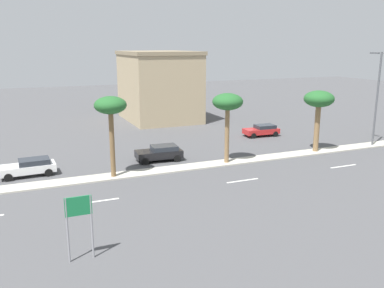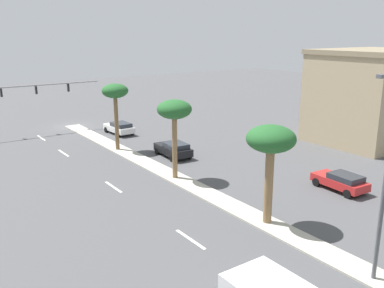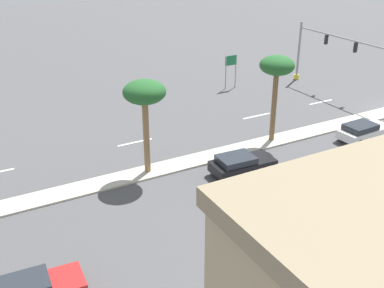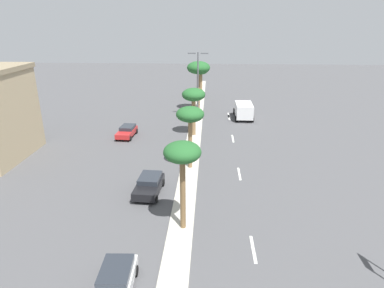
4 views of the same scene
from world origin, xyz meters
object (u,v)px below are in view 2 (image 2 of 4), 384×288
object	(u,v)px
traffic_signal_gantry	(5,102)
sedan_white_mid	(119,128)
commercial_building	(373,96)
sedan_black_right	(174,149)
sedan_red_front	(341,181)
palm_tree_inboard	(174,112)
palm_tree_near	(115,94)
palm_tree_rear	(271,143)

from	to	relation	value
traffic_signal_gantry	sedan_white_mid	xyz separation A→B (m)	(-10.77, 6.00, -3.17)
commercial_building	traffic_signal_gantry	bearing A→B (deg)	-37.45
sedan_white_mid	sedan_black_right	bearing A→B (deg)	90.62
sedan_red_front	palm_tree_inboard	bearing A→B (deg)	-46.79
commercial_building	sedan_black_right	xyz separation A→B (m)	(20.74, -6.87, -4.09)
sedan_black_right	sedan_red_front	xyz separation A→B (m)	(-5.43, 14.50, -0.04)
palm_tree_near	palm_tree_inboard	distance (m)	10.37
palm_tree_near	palm_tree_inboard	bearing A→B (deg)	90.54
palm_tree_rear	sedan_black_right	size ratio (longest dim) A/B	1.40
traffic_signal_gantry	sedan_black_right	bearing A→B (deg)	122.11
palm_tree_rear	palm_tree_near	bearing A→B (deg)	-89.28
palm_tree_near	sedan_white_mid	distance (m)	8.59
palm_tree_near	palm_tree_rear	bearing A→B (deg)	90.72
palm_tree_inboard	sedan_black_right	distance (m)	7.76
palm_tree_inboard	sedan_black_right	xyz separation A→B (m)	(-3.24, -5.27, -4.67)
palm_tree_near	sedan_white_mid	world-z (taller)	palm_tree_near
commercial_building	sedan_black_right	bearing A→B (deg)	-18.33
palm_tree_near	palm_tree_inboard	size ratio (longest dim) A/B	1.04
commercial_building	palm_tree_near	size ratio (longest dim) A/B	1.90
traffic_signal_gantry	palm_tree_inboard	world-z (taller)	palm_tree_inboard
sedan_white_mid	palm_tree_rear	bearing A→B (deg)	83.70
palm_tree_inboard	sedan_red_front	size ratio (longest dim) A/B	1.49
sedan_black_right	palm_tree_near	bearing A→B (deg)	-56.75
commercial_building	palm_tree_rear	xyz separation A→B (m)	(23.82, 8.55, 0.28)
sedan_white_mid	traffic_signal_gantry	bearing A→B (deg)	-29.12
sedan_white_mid	palm_tree_near	bearing A→B (deg)	62.80
commercial_building	sedan_red_front	distance (m)	17.60
sedan_black_right	palm_tree_rear	bearing A→B (deg)	78.70
commercial_building	sedan_black_right	size ratio (longest dim) A/B	2.86
palm_tree_rear	commercial_building	bearing A→B (deg)	-160.25
palm_tree_inboard	sedan_white_mid	distance (m)	17.56
commercial_building	palm_tree_inboard	world-z (taller)	commercial_building
palm_tree_near	sedan_black_right	distance (m)	7.82
palm_tree_near	palm_tree_inboard	xyz separation A→B (m)	(-0.10, 10.37, -0.23)
sedan_red_front	sedan_black_right	bearing A→B (deg)	-69.48
palm_tree_inboard	traffic_signal_gantry	bearing A→B (deg)	-71.32
palm_tree_near	traffic_signal_gantry	bearing A→B (deg)	-58.37
traffic_signal_gantry	palm_tree_near	xyz separation A→B (m)	(-7.55, 12.26, 1.75)
traffic_signal_gantry	sedan_red_front	xyz separation A→B (m)	(-16.32, 31.86, -3.19)
sedan_black_right	sedan_white_mid	world-z (taller)	sedan_black_right
palm_tree_rear	sedan_white_mid	bearing A→B (deg)	-96.30
sedan_black_right	traffic_signal_gantry	bearing A→B (deg)	-57.89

